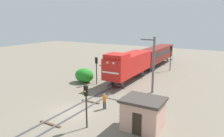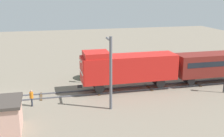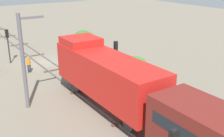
{
  "view_description": "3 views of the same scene",
  "coord_description": "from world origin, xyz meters",
  "px_view_note": "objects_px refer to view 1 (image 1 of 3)",
  "views": [
    {
      "loc": [
        13.8,
        -16.1,
        9.24
      ],
      "look_at": [
        -1.08,
        9.97,
        2.51
      ],
      "focal_mm": 35.0,
      "sensor_mm": 36.0,
      "label": 1
    },
    {
      "loc": [
        29.98,
        3.84,
        11.12
      ],
      "look_at": [
        -0.76,
        11.39,
        2.51
      ],
      "focal_mm": 45.0,
      "sensor_mm": 36.0,
      "label": 2
    },
    {
      "loc": [
        10.35,
        29.55,
        10.01
      ],
      "look_at": [
        -1.16,
        12.26,
        2.66
      ],
      "focal_mm": 45.0,
      "sensor_mm": 36.0,
      "label": 3
    }
  ],
  "objects_px": {
    "traffic_signal_near": "(86,99)",
    "catenary_mast": "(153,64)",
    "worker_near_track": "(104,100)",
    "traffic_signal_far": "(171,54)",
    "relay_hut": "(143,113)",
    "traffic_signal_mid": "(96,66)",
    "locomotive": "(128,64)",
    "passenger_car_leading": "(157,54)"
  },
  "relations": [
    {
      "from": "locomotive",
      "to": "traffic_signal_near",
      "type": "bearing_deg",
      "value": -77.97
    },
    {
      "from": "passenger_car_leading",
      "to": "traffic_signal_near",
      "type": "distance_m",
      "value": 28.54
    },
    {
      "from": "passenger_car_leading",
      "to": "catenary_mast",
      "type": "xyz_separation_m",
      "value": [
        4.93,
        -16.53,
        1.32
      ]
    },
    {
      "from": "traffic_signal_far",
      "to": "relay_hut",
      "type": "height_order",
      "value": "traffic_signal_far"
    },
    {
      "from": "passenger_car_leading",
      "to": "relay_hut",
      "type": "height_order",
      "value": "passenger_car_leading"
    },
    {
      "from": "traffic_signal_mid",
      "to": "relay_hut",
      "type": "height_order",
      "value": "traffic_signal_mid"
    },
    {
      "from": "passenger_car_leading",
      "to": "traffic_signal_mid",
      "type": "relative_size",
      "value": 3.52
    },
    {
      "from": "traffic_signal_far",
      "to": "worker_near_track",
      "type": "height_order",
      "value": "traffic_signal_far"
    },
    {
      "from": "traffic_signal_near",
      "to": "catenary_mast",
      "type": "relative_size",
      "value": 0.53
    },
    {
      "from": "relay_hut",
      "to": "catenary_mast",
      "type": "bearing_deg",
      "value": 105.05
    },
    {
      "from": "locomotive",
      "to": "passenger_car_leading",
      "type": "xyz_separation_m",
      "value": [
        0.0,
        13.34,
        -0.25
      ]
    },
    {
      "from": "traffic_signal_near",
      "to": "relay_hut",
      "type": "bearing_deg",
      "value": 27.96
    },
    {
      "from": "traffic_signal_far",
      "to": "catenary_mast",
      "type": "relative_size",
      "value": 0.63
    },
    {
      "from": "traffic_signal_near",
      "to": "traffic_signal_mid",
      "type": "distance_m",
      "value": 13.23
    },
    {
      "from": "traffic_signal_mid",
      "to": "relay_hut",
      "type": "relative_size",
      "value": 1.14
    },
    {
      "from": "locomotive",
      "to": "catenary_mast",
      "type": "distance_m",
      "value": 5.97
    },
    {
      "from": "locomotive",
      "to": "relay_hut",
      "type": "bearing_deg",
      "value": -59.51
    },
    {
      "from": "worker_near_track",
      "to": "traffic_signal_near",
      "type": "bearing_deg",
      "value": -17.31
    },
    {
      "from": "passenger_car_leading",
      "to": "catenary_mast",
      "type": "distance_m",
      "value": 17.3
    },
    {
      "from": "worker_near_track",
      "to": "catenary_mast",
      "type": "height_order",
      "value": "catenary_mast"
    },
    {
      "from": "traffic_signal_mid",
      "to": "traffic_signal_far",
      "type": "bearing_deg",
      "value": 63.38
    },
    {
      "from": "traffic_signal_near",
      "to": "traffic_signal_mid",
      "type": "relative_size",
      "value": 0.96
    },
    {
      "from": "passenger_car_leading",
      "to": "catenary_mast",
      "type": "relative_size",
      "value": 1.94
    },
    {
      "from": "catenary_mast",
      "to": "worker_near_track",
      "type": "bearing_deg",
      "value": -108.48
    },
    {
      "from": "traffic_signal_far",
      "to": "relay_hut",
      "type": "distance_m",
      "value": 23.54
    },
    {
      "from": "traffic_signal_near",
      "to": "catenary_mast",
      "type": "xyz_separation_m",
      "value": [
        1.73,
        11.83,
        1.17
      ]
    },
    {
      "from": "locomotive",
      "to": "passenger_car_leading",
      "type": "distance_m",
      "value": 13.34
    },
    {
      "from": "traffic_signal_mid",
      "to": "relay_hut",
      "type": "xyz_separation_m",
      "value": [
        10.9,
        -9.19,
        -1.38
      ]
    },
    {
      "from": "catenary_mast",
      "to": "locomotive",
      "type": "bearing_deg",
      "value": 147.1
    },
    {
      "from": "traffic_signal_mid",
      "to": "traffic_signal_near",
      "type": "bearing_deg",
      "value": -60.08
    },
    {
      "from": "traffic_signal_near",
      "to": "catenary_mast",
      "type": "bearing_deg",
      "value": 81.67
    },
    {
      "from": "worker_near_track",
      "to": "relay_hut",
      "type": "xyz_separation_m",
      "value": [
        5.1,
        -1.97,
        0.4
      ]
    },
    {
      "from": "traffic_signal_near",
      "to": "locomotive",
      "type": "bearing_deg",
      "value": 102.03
    },
    {
      "from": "locomotive",
      "to": "catenary_mast",
      "type": "height_order",
      "value": "catenary_mast"
    },
    {
      "from": "passenger_car_leading",
      "to": "locomotive",
      "type": "bearing_deg",
      "value": -90.0
    },
    {
      "from": "relay_hut",
      "to": "worker_near_track",
      "type": "bearing_deg",
      "value": 158.85
    },
    {
      "from": "traffic_signal_mid",
      "to": "relay_hut",
      "type": "distance_m",
      "value": 14.32
    },
    {
      "from": "catenary_mast",
      "to": "passenger_car_leading",
      "type": "bearing_deg",
      "value": 106.62
    },
    {
      "from": "traffic_signal_near",
      "to": "traffic_signal_far",
      "type": "xyz_separation_m",
      "value": [
        0.4,
        25.43,
        0.47
      ]
    },
    {
      "from": "passenger_car_leading",
      "to": "worker_near_track",
      "type": "xyz_separation_m",
      "value": [
        2.4,
        -24.1,
        -1.53
      ]
    },
    {
      "from": "traffic_signal_far",
      "to": "traffic_signal_mid",
      "type": "bearing_deg",
      "value": -116.62
    },
    {
      "from": "traffic_signal_mid",
      "to": "worker_near_track",
      "type": "bearing_deg",
      "value": -51.2
    }
  ]
}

